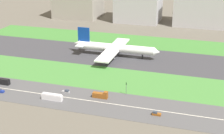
# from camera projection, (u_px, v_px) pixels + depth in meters

# --- Properties ---
(ground_plane) EXTENTS (800.00, 800.00, 0.00)m
(ground_plane) POSITION_uv_depth(u_px,v_px,m) (134.00, 58.00, 242.81)
(ground_plane) COLOR #5B564C
(runway) EXTENTS (280.00, 46.00, 0.10)m
(runway) POSITION_uv_depth(u_px,v_px,m) (134.00, 58.00, 242.79)
(runway) COLOR #38383D
(runway) RESTS_ON ground_plane
(grass_median_north) EXTENTS (280.00, 36.00, 0.10)m
(grass_median_north) POSITION_uv_depth(u_px,v_px,m) (146.00, 42.00, 279.31)
(grass_median_north) COLOR #3D7A33
(grass_median_north) RESTS_ON ground_plane
(grass_median_south) EXTENTS (280.00, 36.00, 0.10)m
(grass_median_south) POSITION_uv_depth(u_px,v_px,m) (118.00, 80.00, 206.27)
(grass_median_south) COLOR #427F38
(grass_median_south) RESTS_ON ground_plane
(highway) EXTENTS (280.00, 28.00, 0.10)m
(highway) POSITION_uv_depth(u_px,v_px,m) (101.00, 102.00, 177.77)
(highway) COLOR #4C4C4F
(highway) RESTS_ON ground_plane
(highway_centerline) EXTENTS (266.00, 0.50, 0.01)m
(highway_centerline) POSITION_uv_depth(u_px,v_px,m) (101.00, 102.00, 177.75)
(highway_centerline) COLOR silver
(highway_centerline) RESTS_ON highway
(airliner) EXTENTS (65.00, 56.00, 19.70)m
(airliner) POSITION_uv_depth(u_px,v_px,m) (114.00, 48.00, 244.76)
(airliner) COLOR white
(airliner) RESTS_ON runway
(car_0) EXTENTS (4.40, 1.80, 2.00)m
(car_0) POSITION_uv_depth(u_px,v_px,m) (66.00, 92.00, 188.14)
(car_0) COLOR #99999E
(car_0) RESTS_ON highway
(bus_1) EXTENTS (11.60, 2.50, 3.50)m
(bus_1) POSITION_uv_depth(u_px,v_px,m) (52.00, 97.00, 179.89)
(bus_1) COLOR silver
(bus_1) RESTS_ON highway
(truck_1) EXTENTS (8.40, 2.50, 4.00)m
(truck_1) POSITION_uv_depth(u_px,v_px,m) (101.00, 95.00, 182.23)
(truck_1) COLOR brown
(truck_1) RESTS_ON highway
(car_2) EXTENTS (4.40, 1.80, 2.00)m
(car_2) POSITION_uv_depth(u_px,v_px,m) (0.00, 91.00, 189.13)
(car_2) COLOR navy
(car_2) RESTS_ON highway
(bus_0) EXTENTS (11.60, 2.50, 3.50)m
(bus_0) POSITION_uv_depth(u_px,v_px,m) (1.00, 81.00, 199.44)
(bus_0) COLOR black
(bus_0) RESTS_ON highway
(car_1) EXTENTS (4.40, 1.80, 2.00)m
(car_1) POSITION_uv_depth(u_px,v_px,m) (156.00, 114.00, 164.73)
(car_1) COLOR brown
(car_1) RESTS_ON highway
(traffic_light) EXTENTS (0.36, 0.50, 7.20)m
(traffic_light) POSITION_uv_depth(u_px,v_px,m) (126.00, 88.00, 185.05)
(traffic_light) COLOR #4C4C51
(traffic_light) RESTS_ON highway
(hangar_building) EXTENTS (44.01, 37.24, 39.88)m
(hangar_building) POSITION_uv_depth(u_px,v_px,m) (139.00, 2.00, 343.58)
(hangar_building) COLOR #B2B2B7
(hangar_building) RESTS_ON ground_plane
(office_tower) EXTENTS (48.44, 32.54, 40.35)m
(office_tower) POSITION_uv_depth(u_px,v_px,m) (201.00, 5.00, 326.56)
(office_tower) COLOR #B2B2B7
(office_tower) RESTS_ON ground_plane
(fuel_tank_west) EXTENTS (23.68, 23.68, 16.29)m
(fuel_tank_west) POSITION_uv_depth(u_px,v_px,m) (191.00, 8.00, 374.25)
(fuel_tank_west) COLOR silver
(fuel_tank_west) RESTS_ON ground_plane
(fuel_tank_centre) EXTENTS (16.12, 16.12, 12.02)m
(fuel_tank_centre) POSITION_uv_depth(u_px,v_px,m) (222.00, 11.00, 365.96)
(fuel_tank_centre) COLOR silver
(fuel_tank_centre) RESTS_ON ground_plane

